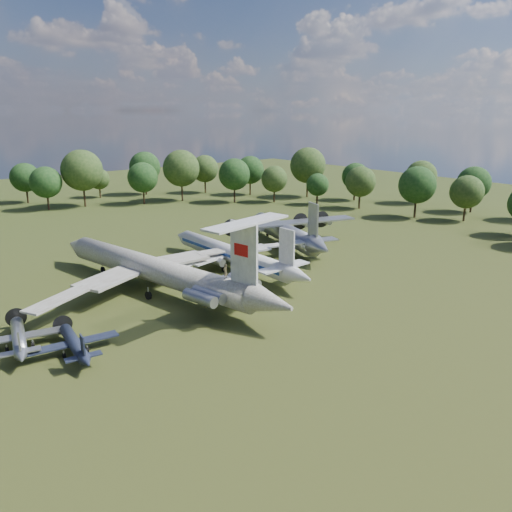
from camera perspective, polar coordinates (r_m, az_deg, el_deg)
ground at (r=69.86m, az=-10.52°, el=-4.96°), size 300.00×300.00×0.00m
il62_airliner at (r=72.79m, az=-11.43°, el=-2.07°), size 47.71×56.96×4.96m
tu104_jet at (r=81.93m, az=-2.78°, el=-0.11°), size 28.86×38.27×3.80m
an12_transport at (r=95.36m, az=3.28°, el=2.43°), size 38.43×40.79×4.42m
small_prop_west at (r=57.22m, az=-20.03°, el=-9.62°), size 10.89×13.90×1.89m
small_prop_northwest at (r=60.74m, az=-25.45°, el=-8.66°), size 12.66×15.51×2.02m
person_on_il62 at (r=61.91m, az=-3.53°, el=-1.73°), size 0.78×0.65×1.84m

